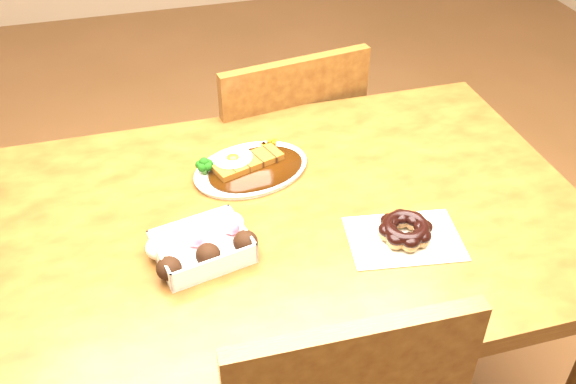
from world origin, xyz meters
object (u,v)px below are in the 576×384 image
object	(u,v)px
chair_far	(277,164)
pon_de_ring	(405,231)
katsu_curry_plate	(249,167)
table	(291,248)
donut_box	(202,246)

from	to	relation	value
chair_far	pon_de_ring	bearing A→B (deg)	87.68
chair_far	pon_de_ring	xyz separation A→B (m)	(0.08, -0.67, 0.29)
katsu_curry_plate	pon_de_ring	world-z (taller)	katsu_curry_plate
table	pon_de_ring	world-z (taller)	pon_de_ring
katsu_curry_plate	donut_box	size ratio (longest dim) A/B	1.43
chair_far	katsu_curry_plate	size ratio (longest dim) A/B	3.00
donut_box	table	bearing A→B (deg)	22.09
table	katsu_curry_plate	size ratio (longest dim) A/B	4.13
table	pon_de_ring	size ratio (longest dim) A/B	5.16
pon_de_ring	chair_far	bearing A→B (deg)	96.39
chair_far	donut_box	size ratio (longest dim) A/B	4.29
donut_box	pon_de_ring	xyz separation A→B (m)	(0.38, -0.06, -0.00)
katsu_curry_plate	chair_far	bearing A→B (deg)	66.86
donut_box	chair_far	bearing A→B (deg)	63.75
chair_far	table	bearing A→B (deg)	69.54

